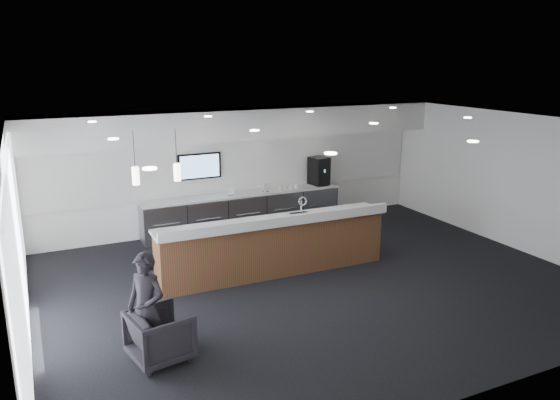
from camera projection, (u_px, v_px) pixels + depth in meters
name	position (u px, v px, depth m)	size (l,w,h in m)	color
ground	(315.00, 283.00, 10.38)	(10.00, 10.00, 0.00)	black
ceiling	(317.00, 125.00, 9.62)	(10.00, 8.00, 0.02)	black
back_wall	(237.00, 168.00, 13.50)	(10.00, 0.02, 3.00)	white
left_wall	(15.00, 246.00, 7.93)	(0.02, 8.00, 3.00)	white
right_wall	(513.00, 181.00, 12.07)	(0.02, 8.00, 3.00)	white
soffit_bulkhead	(243.00, 124.00, 12.81)	(10.00, 0.90, 0.70)	white
alcove_panel	(238.00, 164.00, 13.45)	(9.80, 0.06, 1.40)	white
window_blinds_wall	(18.00, 245.00, 7.95)	(0.04, 7.36, 2.55)	#ACBCCF
back_credenza	(244.00, 211.00, 13.44)	(5.06, 0.66, 0.95)	gray
wall_tv	(199.00, 166.00, 12.96)	(1.05, 0.08, 0.62)	black
pendant_left	(174.00, 170.00, 9.52)	(0.12, 0.12, 0.30)	#FFE8C6
pendant_right	(133.00, 174.00, 9.23)	(0.12, 0.12, 0.30)	#FFE8C6
ceiling_can_lights	(317.00, 127.00, 9.63)	(7.00, 5.00, 0.02)	white
service_counter	(274.00, 245.00, 10.71)	(4.69, 0.85, 1.49)	#572A1D
coffee_machine	(319.00, 171.00, 14.12)	(0.48, 0.57, 0.72)	black
info_sign_left	(231.00, 191.00, 13.07)	(0.15, 0.02, 0.21)	white
info_sign_right	(266.00, 187.00, 13.42)	(0.16, 0.02, 0.21)	white
armchair	(160.00, 335.00, 7.66)	(0.79, 0.81, 0.74)	black
lounge_guest	(147.00, 308.00, 7.52)	(0.59, 0.38, 1.60)	black
cup_0	(296.00, 187.00, 13.76)	(0.10, 0.10, 0.09)	white
cup_1	(291.00, 187.00, 13.70)	(0.10, 0.10, 0.09)	white
cup_2	(286.00, 188.00, 13.65)	(0.10, 0.10, 0.09)	white
cup_3	(281.00, 188.00, 13.59)	(0.10, 0.10, 0.09)	white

